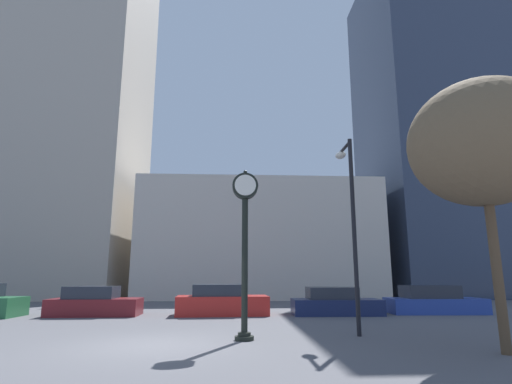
{
  "coord_description": "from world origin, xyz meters",
  "views": [
    {
      "loc": [
        2.16,
        -11.42,
        1.86
      ],
      "look_at": [
        3.36,
        10.8,
        6.47
      ],
      "focal_mm": 28.0,
      "sensor_mm": 36.0,
      "label": 1
    }
  ],
  "objects_px": {
    "car_maroon": "(95,303)",
    "street_clock": "(245,227)",
    "car_blue": "(433,302)",
    "bare_tree": "(482,144)",
    "street_lamp_right": "(349,203)",
    "car_navy": "(335,303)",
    "car_red": "(221,302)"
  },
  "relations": [
    {
      "from": "car_blue",
      "to": "car_red",
      "type": "bearing_deg",
      "value": -176.36
    },
    {
      "from": "car_red",
      "to": "bare_tree",
      "type": "xyz_separation_m",
      "value": [
        7.06,
        -9.73,
        4.65
      ]
    },
    {
      "from": "car_blue",
      "to": "bare_tree",
      "type": "relative_size",
      "value": 0.66
    },
    {
      "from": "car_maroon",
      "to": "car_navy",
      "type": "xyz_separation_m",
      "value": [
        11.21,
        -0.25,
        -0.02
      ]
    },
    {
      "from": "car_red",
      "to": "street_lamp_right",
      "type": "bearing_deg",
      "value": -58.11
    },
    {
      "from": "street_clock",
      "to": "bare_tree",
      "type": "bearing_deg",
      "value": -21.51
    },
    {
      "from": "car_red",
      "to": "car_blue",
      "type": "bearing_deg",
      "value": -1.52
    },
    {
      "from": "street_clock",
      "to": "car_navy",
      "type": "height_order",
      "value": "street_clock"
    },
    {
      "from": "street_clock",
      "to": "bare_tree",
      "type": "distance_m",
      "value": 6.92
    },
    {
      "from": "street_lamp_right",
      "to": "bare_tree",
      "type": "xyz_separation_m",
      "value": [
        2.62,
        -3.38,
        1.02
      ]
    },
    {
      "from": "street_clock",
      "to": "street_lamp_right",
      "type": "xyz_separation_m",
      "value": [
        3.55,
        0.95,
        0.95
      ]
    },
    {
      "from": "street_clock",
      "to": "car_navy",
      "type": "xyz_separation_m",
      "value": [
        4.46,
        7.1,
        -2.74
      ]
    },
    {
      "from": "street_clock",
      "to": "car_navy",
      "type": "distance_m",
      "value": 8.82
    },
    {
      "from": "street_lamp_right",
      "to": "car_maroon",
      "type": "bearing_deg",
      "value": 148.14
    },
    {
      "from": "car_navy",
      "to": "bare_tree",
      "type": "relative_size",
      "value": 0.6
    },
    {
      "from": "car_red",
      "to": "car_maroon",
      "type": "bearing_deg",
      "value": 176.33
    },
    {
      "from": "street_clock",
      "to": "car_navy",
      "type": "bearing_deg",
      "value": 57.89
    },
    {
      "from": "car_blue",
      "to": "street_lamp_right",
      "type": "distance_m",
      "value": 9.61
    },
    {
      "from": "street_clock",
      "to": "car_maroon",
      "type": "distance_m",
      "value": 10.35
    },
    {
      "from": "street_clock",
      "to": "car_blue",
      "type": "bearing_deg",
      "value": 38.73
    },
    {
      "from": "street_clock",
      "to": "car_maroon",
      "type": "bearing_deg",
      "value": 132.57
    },
    {
      "from": "car_red",
      "to": "car_navy",
      "type": "bearing_deg",
      "value": -5.2
    },
    {
      "from": "car_maroon",
      "to": "car_navy",
      "type": "distance_m",
      "value": 11.21
    },
    {
      "from": "car_maroon",
      "to": "bare_tree",
      "type": "height_order",
      "value": "bare_tree"
    },
    {
      "from": "car_red",
      "to": "car_navy",
      "type": "distance_m",
      "value": 5.35
    },
    {
      "from": "car_navy",
      "to": "street_clock",
      "type": "bearing_deg",
      "value": -120.91
    },
    {
      "from": "street_lamp_right",
      "to": "bare_tree",
      "type": "relative_size",
      "value": 0.92
    },
    {
      "from": "car_maroon",
      "to": "street_clock",
      "type": "bearing_deg",
      "value": -48.4
    },
    {
      "from": "car_maroon",
      "to": "car_red",
      "type": "height_order",
      "value": "car_red"
    },
    {
      "from": "car_red",
      "to": "car_blue",
      "type": "relative_size",
      "value": 0.94
    },
    {
      "from": "street_lamp_right",
      "to": "car_navy",
      "type": "bearing_deg",
      "value": 81.66
    },
    {
      "from": "street_lamp_right",
      "to": "bare_tree",
      "type": "distance_m",
      "value": 4.39
    }
  ]
}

